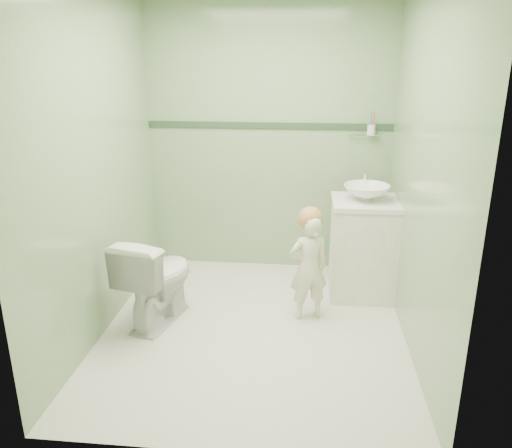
# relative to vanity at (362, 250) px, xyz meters

# --- Properties ---
(ground) EXTENTS (2.50, 2.50, 0.00)m
(ground) POSITION_rel_vanity_xyz_m (-0.84, -0.70, -0.40)
(ground) COLOR white
(ground) RESTS_ON ground
(room_shell) EXTENTS (2.50, 2.54, 2.40)m
(room_shell) POSITION_rel_vanity_xyz_m (-0.84, -0.70, 0.80)
(room_shell) COLOR #82AC7A
(room_shell) RESTS_ON ground
(trim_stripe) EXTENTS (2.20, 0.02, 0.05)m
(trim_stripe) POSITION_rel_vanity_xyz_m (-0.84, 0.54, 0.95)
(trim_stripe) COLOR #2C462E
(trim_stripe) RESTS_ON room_shell
(vanity) EXTENTS (0.52, 0.50, 0.80)m
(vanity) POSITION_rel_vanity_xyz_m (0.00, 0.00, 0.00)
(vanity) COLOR silver
(vanity) RESTS_ON ground
(counter) EXTENTS (0.54, 0.52, 0.04)m
(counter) POSITION_rel_vanity_xyz_m (0.00, 0.00, 0.41)
(counter) COLOR white
(counter) RESTS_ON vanity
(basin) EXTENTS (0.37, 0.37, 0.13)m
(basin) POSITION_rel_vanity_xyz_m (0.00, 0.00, 0.49)
(basin) COLOR white
(basin) RESTS_ON counter
(faucet) EXTENTS (0.03, 0.13, 0.18)m
(faucet) POSITION_rel_vanity_xyz_m (0.00, 0.19, 0.57)
(faucet) COLOR silver
(faucet) RESTS_ON counter
(cup_holder) EXTENTS (0.26, 0.07, 0.21)m
(cup_holder) POSITION_rel_vanity_xyz_m (0.05, 0.48, 0.93)
(cup_holder) COLOR silver
(cup_holder) RESTS_ON room_shell
(toilet) EXTENTS (0.55, 0.77, 0.70)m
(toilet) POSITION_rel_vanity_xyz_m (-1.58, -0.63, -0.05)
(toilet) COLOR white
(toilet) RESTS_ON ground
(toddler) EXTENTS (0.35, 0.29, 0.83)m
(toddler) POSITION_rel_vanity_xyz_m (-0.45, -0.47, 0.02)
(toddler) COLOR white
(toddler) RESTS_ON ground
(hair_cap) EXTENTS (0.19, 0.19, 0.19)m
(hair_cap) POSITION_rel_vanity_xyz_m (-0.45, -0.44, 0.40)
(hair_cap) COLOR #B98149
(hair_cap) RESTS_ON toddler
(teal_toothbrush) EXTENTS (0.10, 0.14, 0.08)m
(teal_toothbrush) POSITION_rel_vanity_xyz_m (-0.34, -0.56, 0.28)
(teal_toothbrush) COLOR #0A7F76
(teal_toothbrush) RESTS_ON toddler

